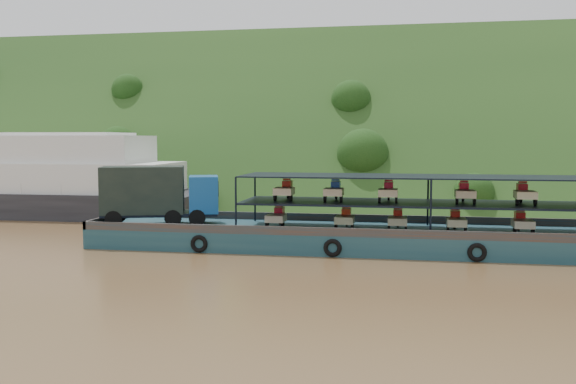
# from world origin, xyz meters

# --- Properties ---
(ground) EXTENTS (160.00, 160.00, 0.00)m
(ground) POSITION_xyz_m (0.00, 0.00, 0.00)
(ground) COLOR brown
(ground) RESTS_ON ground
(hillside) EXTENTS (140.00, 39.60, 39.60)m
(hillside) POSITION_xyz_m (0.00, 36.00, 0.00)
(hillside) COLOR #1D3C15
(hillside) RESTS_ON ground
(cargo_barge) EXTENTS (35.11, 7.18, 5.01)m
(cargo_barge) POSITION_xyz_m (2.03, 0.21, 1.26)
(cargo_barge) COLOR #143846
(cargo_barge) RESTS_ON ground
(passenger_ferry) EXTENTS (36.31, 9.62, 7.33)m
(passenger_ferry) POSITION_xyz_m (-29.44, 12.87, 3.17)
(passenger_ferry) COLOR black
(passenger_ferry) RESTS_ON ground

